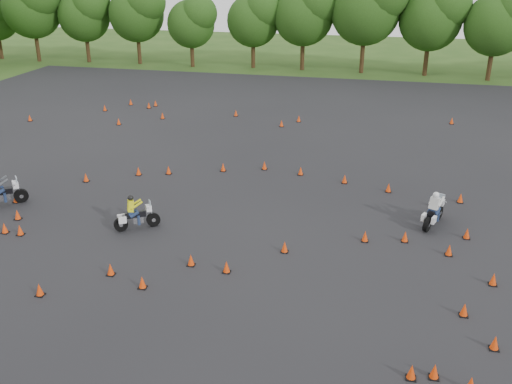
{
  "coord_description": "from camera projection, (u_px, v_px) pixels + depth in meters",
  "views": [
    {
      "loc": [
        5.37,
        -19.37,
        11.17
      ],
      "look_at": [
        0.0,
        4.0,
        1.2
      ],
      "focal_mm": 40.0,
      "sensor_mm": 36.0,
      "label": 1
    }
  ],
  "objects": [
    {
      "name": "traffic_cones",
      "position": [
        254.0,
        196.0,
        27.96
      ],
      "size": [
        36.85,
        32.8,
        0.45
      ],
      "color": "#E83D09",
      "rests_on": "asphalt_pad"
    },
    {
      "name": "ground",
      "position": [
        234.0,
        257.0,
        22.83
      ],
      "size": [
        140.0,
        140.0,
        0.0
      ],
      "primitive_type": "plane",
      "color": "#2D5119",
      "rests_on": "ground"
    },
    {
      "name": "rider_white",
      "position": [
        434.0,
        208.0,
        25.2
      ],
      "size": [
        1.43,
        2.26,
        1.67
      ],
      "primitive_type": null,
      "rotation": [
        0.0,
        0.0,
        1.18
      ],
      "color": "silver",
      "rests_on": "ground"
    },
    {
      "name": "rider_grey",
      "position": [
        2.0,
        188.0,
        27.22
      ],
      "size": [
        2.15,
        2.02,
        1.75
      ],
      "primitive_type": null,
      "rotation": [
        0.0,
        0.0,
        0.73
      ],
      "color": "#44484C",
      "rests_on": "ground"
    },
    {
      "name": "treeline",
      "position": [
        331.0,
        32.0,
        52.54
      ],
      "size": [
        87.17,
        32.22,
        10.81
      ],
      "color": "#224513",
      "rests_on": "ground"
    },
    {
      "name": "asphalt_pad",
      "position": [
        265.0,
        199.0,
        28.22
      ],
      "size": [
        62.0,
        62.0,
        0.0
      ],
      "primitive_type": "plane",
      "color": "black",
      "rests_on": "ground"
    },
    {
      "name": "rider_yellow",
      "position": [
        137.0,
        213.0,
        24.87
      ],
      "size": [
        2.04,
        1.64,
        1.57
      ],
      "primitive_type": null,
      "rotation": [
        0.0,
        0.0,
        0.58
      ],
      "color": "yellow",
      "rests_on": "ground"
    }
  ]
}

